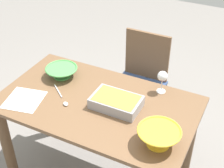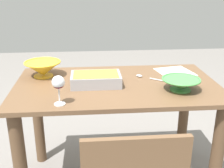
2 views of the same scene
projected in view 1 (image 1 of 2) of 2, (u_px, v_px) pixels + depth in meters
dining_table at (98, 121)px, 2.27m from camera, size 1.32×0.77×0.78m
chair at (141, 80)px, 2.88m from camera, size 0.42×0.45×0.90m
wine_glass at (162, 77)px, 2.20m from camera, size 0.07×0.07×0.16m
casserole_dish at (116, 102)px, 2.11m from camera, size 0.32×0.20×0.07m
mixing_bowl at (62, 71)px, 2.39m from camera, size 0.24×0.24×0.08m
small_bowl at (159, 136)px, 1.83m from camera, size 0.25×0.25×0.11m
serving_spoon at (63, 99)px, 2.19m from camera, size 0.22×0.18×0.01m
napkin at (24, 100)px, 2.19m from camera, size 0.28×0.28×0.00m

